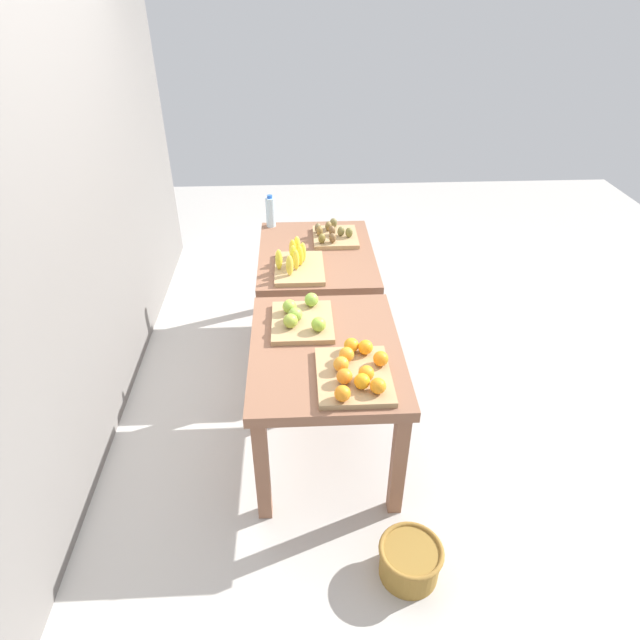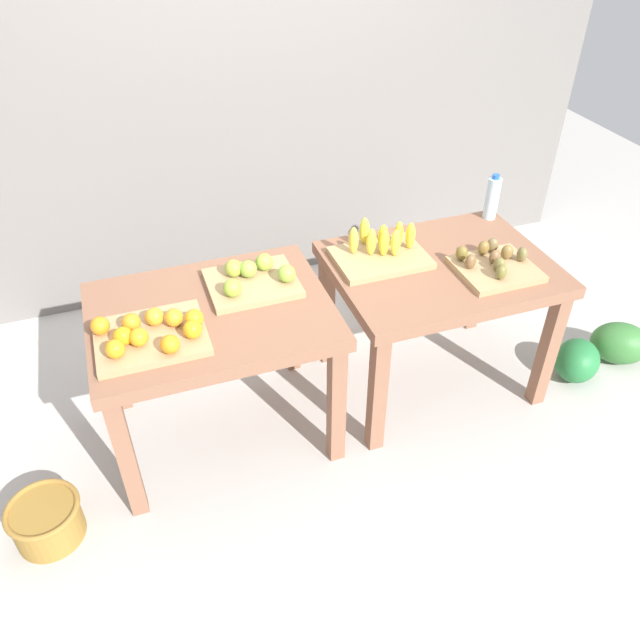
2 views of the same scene
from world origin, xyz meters
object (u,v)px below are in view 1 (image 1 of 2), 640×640
object	(u,v)px
apple_bin	(302,319)
wicker_basket	(410,560)
display_table_left	(326,363)
watermelon_pile	(338,267)
kiwi_bin	(334,235)
banana_crate	(297,264)
display_table_right	(316,265)
orange_bin	(356,372)
water_bottle	(271,212)

from	to	relation	value
apple_bin	wicker_basket	xyz separation A→B (m)	(-1.05, -0.47, -0.68)
display_table_left	watermelon_pile	bearing A→B (deg)	-6.54
watermelon_pile	kiwi_bin	bearing A→B (deg)	172.28
apple_bin	banana_crate	distance (m)	0.64
display_table_left	apple_bin	world-z (taller)	apple_bin
display_table_left	display_table_right	distance (m)	1.12
display_table_right	display_table_left	bearing A→B (deg)	180.00
orange_bin	apple_bin	distance (m)	0.55
orange_bin	banana_crate	world-z (taller)	banana_crate
display_table_left	display_table_right	world-z (taller)	same
display_table_left	apple_bin	bearing A→B (deg)	28.41
display_table_right	orange_bin	world-z (taller)	orange_bin
display_table_left	kiwi_bin	size ratio (longest dim) A/B	2.89
orange_bin	water_bottle	size ratio (longest dim) A/B	1.84
apple_bin	banana_crate	world-z (taller)	banana_crate
watermelon_pile	water_bottle	bearing A→B (deg)	130.70
banana_crate	water_bottle	xyz separation A→B (m)	(0.71, 0.19, 0.07)
apple_bin	banana_crate	xyz separation A→B (m)	(0.64, 0.02, 0.01)
watermelon_pile	display_table_left	bearing A→B (deg)	173.46
wicker_basket	display_table_left	bearing A→B (deg)	22.88
orange_bin	wicker_basket	world-z (taller)	orange_bin
display_table_left	kiwi_bin	distance (m)	1.33
display_table_left	display_table_right	xyz separation A→B (m)	(1.12, 0.00, 0.00)
orange_bin	banana_crate	bearing A→B (deg)	13.28
display_table_left	water_bottle	world-z (taller)	water_bottle
display_table_left	watermelon_pile	xyz separation A→B (m)	(2.06, -0.24, -0.52)
wicker_basket	kiwi_bin	bearing A→B (deg)	5.71
display_table_left	banana_crate	bearing A→B (deg)	8.95
watermelon_pile	banana_crate	bearing A→B (deg)	162.78
water_bottle	wicker_basket	size ratio (longest dim) A/B	0.81
apple_bin	wicker_basket	distance (m)	1.34
display_table_left	watermelon_pile	distance (m)	2.13
orange_bin	water_bottle	bearing A→B (deg)	13.93
display_table_left	apple_bin	distance (m)	0.29
apple_bin	display_table_left	bearing A→B (deg)	-151.59
orange_bin	apple_bin	xyz separation A→B (m)	(0.49, 0.25, -0.00)
display_table_left	kiwi_bin	bearing A→B (deg)	-5.87
orange_bin	wicker_basket	distance (m)	0.91
kiwi_bin	banana_crate	bearing A→B (deg)	149.39
apple_bin	banana_crate	size ratio (longest dim) A/B	0.92
kiwi_bin	watermelon_pile	distance (m)	0.99
banana_crate	wicker_basket	xyz separation A→B (m)	(-1.69, -0.49, -0.69)
display_table_right	watermelon_pile	bearing A→B (deg)	-14.11
kiwi_bin	display_table_right	bearing A→B (deg)	145.61
banana_crate	kiwi_bin	xyz separation A→B (m)	(0.46, -0.27, -0.01)
kiwi_bin	wicker_basket	size ratio (longest dim) A/B	1.19
apple_bin	watermelon_pile	xyz separation A→B (m)	(1.84, -0.36, -0.66)
display_table_right	orange_bin	distance (m)	1.40
orange_bin	water_bottle	distance (m)	1.90
display_table_right	wicker_basket	bearing A→B (deg)	-169.82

